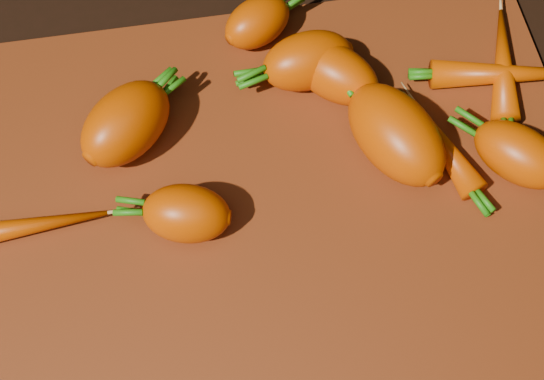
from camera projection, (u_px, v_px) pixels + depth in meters
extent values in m
cube|color=black|center=(274.00, 221.00, 0.60)|extent=(2.00, 2.00, 0.01)
cube|color=maroon|center=(274.00, 215.00, 0.59)|extent=(0.50, 0.40, 0.01)
ellipsoid|color=#D14500|center=(126.00, 124.00, 0.59)|extent=(0.10, 0.10, 0.05)
ellipsoid|color=#D14500|center=(186.00, 214.00, 0.56)|extent=(0.07, 0.06, 0.04)
ellipsoid|color=#D14500|center=(335.00, 73.00, 0.62)|extent=(0.09, 0.09, 0.05)
ellipsoid|color=#D14500|center=(396.00, 134.00, 0.58)|extent=(0.09, 0.11, 0.06)
ellipsoid|color=#D14500|center=(308.00, 61.00, 0.62)|extent=(0.08, 0.06, 0.05)
ellipsoid|color=#D14500|center=(257.00, 22.00, 0.64)|extent=(0.07, 0.07, 0.04)
ellipsoid|color=#D14500|center=(519.00, 154.00, 0.58)|extent=(0.08, 0.08, 0.04)
ellipsoid|color=#D14500|center=(503.00, 63.00, 0.63)|extent=(0.05, 0.12, 0.02)
ellipsoid|color=#D14500|center=(515.00, 74.00, 0.63)|extent=(0.14, 0.05, 0.02)
ellipsoid|color=#D14500|center=(445.00, 147.00, 0.60)|extent=(0.05, 0.09, 0.02)
ellipsoid|color=#D14500|center=(14.00, 229.00, 0.56)|extent=(0.14, 0.03, 0.02)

